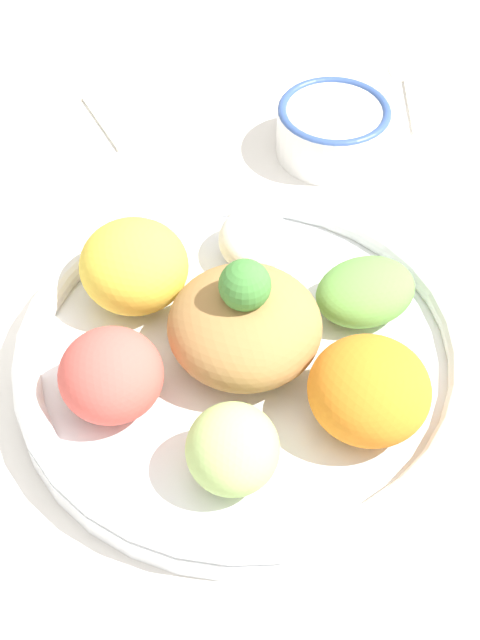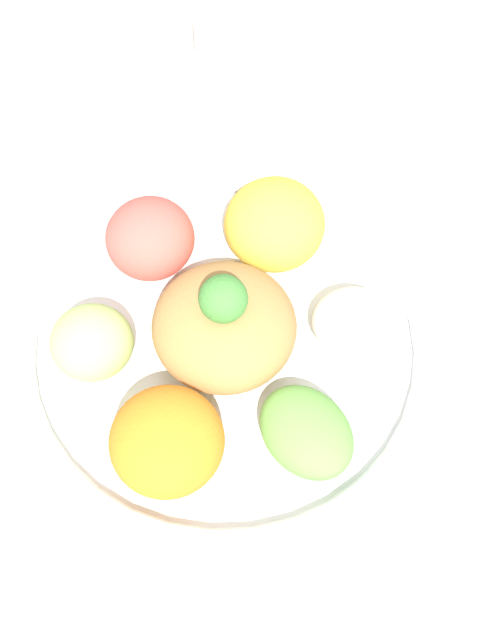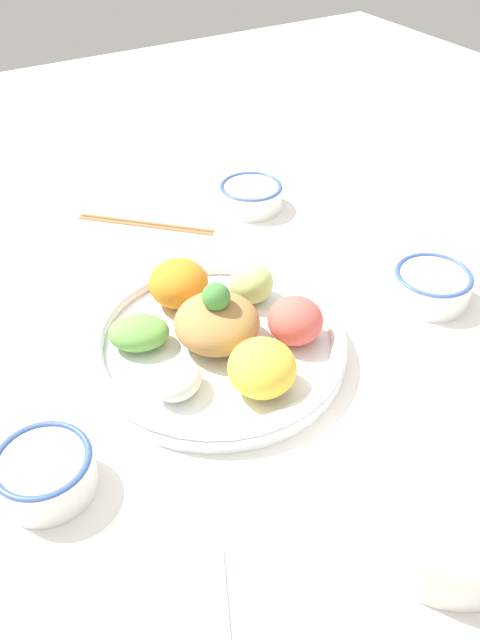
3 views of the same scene
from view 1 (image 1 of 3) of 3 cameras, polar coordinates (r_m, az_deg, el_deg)
The scene contains 5 objects.
ground_plane at distance 0.62m, azimuth 0.41°, elevation -6.20°, with size 2.40×2.40×0.00m, color white.
salad_platter at distance 0.62m, azimuth 0.15°, elevation -1.76°, with size 0.32×0.32×0.11m.
rice_bowl_plain at distance 0.81m, azimuth 5.96°, elevation 12.15°, with size 0.10×0.10×0.05m.
serving_spoon_main at distance 0.89m, azimuth -9.72°, elevation 13.95°, with size 0.13×0.08×0.01m.
serving_spoon_extra at distance 0.92m, azimuth 10.83°, elevation 14.78°, with size 0.10×0.12×0.01m.
Camera 1 is at (-0.21, 0.28, 0.51)m, focal length 50.00 mm.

